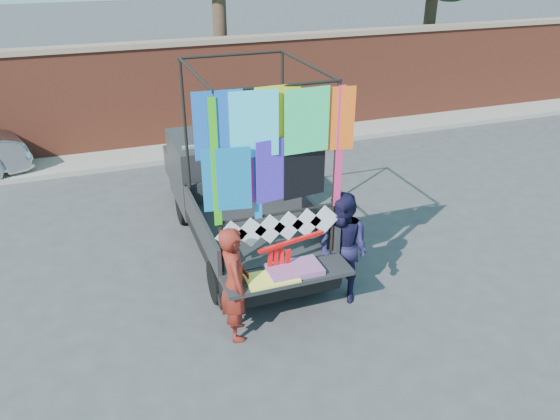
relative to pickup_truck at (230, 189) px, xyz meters
name	(u,v)px	position (x,y,z in m)	size (l,w,h in m)	color
ground	(297,285)	(0.47, -2.07, -0.82)	(90.00, 90.00, 0.00)	#38383A
brick_wall	(196,92)	(0.47, 4.93, 0.50)	(30.00, 0.45, 2.61)	brown
curb	(205,148)	(0.47, 4.23, -0.76)	(30.00, 1.20, 0.12)	gray
pickup_truck	(230,189)	(0.00, 0.00, 0.00)	(2.06, 5.17, 3.26)	black
woman	(235,283)	(-0.73, -2.86, -0.01)	(0.59, 0.39, 1.62)	maroon
man	(343,248)	(0.96, -2.58, 0.01)	(0.81, 0.63, 1.67)	#161434
streamer_bundle	(284,257)	(0.00, -2.73, 0.16)	(1.00, 0.26, 0.69)	red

